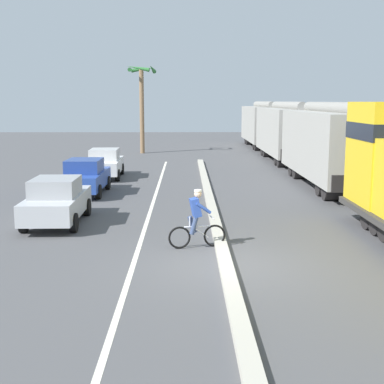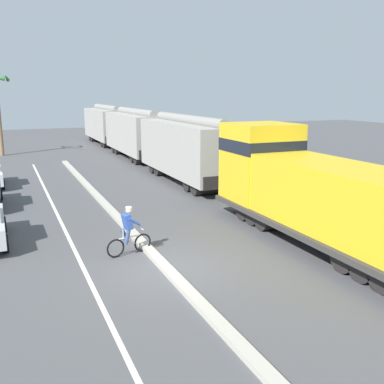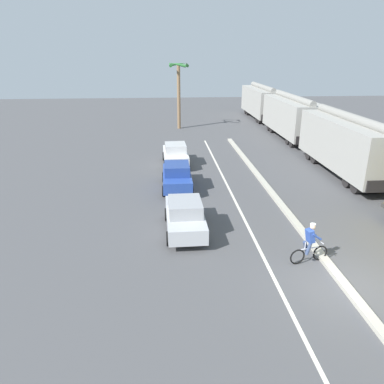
{
  "view_description": "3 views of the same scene",
  "coord_description": "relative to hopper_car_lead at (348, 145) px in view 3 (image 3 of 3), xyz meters",
  "views": [
    {
      "loc": [
        -1.02,
        -13.4,
        4.23
      ],
      "look_at": [
        -0.83,
        2.81,
        1.46
      ],
      "focal_mm": 50.0,
      "sensor_mm": 36.0,
      "label": 1
    },
    {
      "loc": [
        -4.46,
        -12.8,
        5.56
      ],
      "look_at": [
        2.54,
        3.73,
        1.54
      ],
      "focal_mm": 42.0,
      "sensor_mm": 36.0,
      "label": 2
    },
    {
      "loc": [
        -6.45,
        -11.09,
        8.02
      ],
      "look_at": [
        -5.01,
        6.79,
        1.26
      ],
      "focal_mm": 35.0,
      "sensor_mm": 36.0,
      "label": 3
    }
  ],
  "objects": [
    {
      "name": "ground_plane",
      "position": [
        -6.13,
        -12.92,
        -2.08
      ],
      "size": [
        120.0,
        120.0,
        0.0
      ],
      "primitive_type": "plane",
      "color": "#4C4C4F"
    },
    {
      "name": "median_curb",
      "position": [
        -6.13,
        -6.92,
        -2.0
      ],
      "size": [
        0.36,
        36.0,
        0.16
      ],
      "primitive_type": "cube",
      "color": "#B2AD9E",
      "rests_on": "ground"
    },
    {
      "name": "lane_stripe",
      "position": [
        -8.53,
        -6.92,
        -2.07
      ],
      "size": [
        0.14,
        36.0,
        0.01
      ],
      "primitive_type": "cube",
      "color": "silver",
      "rests_on": "ground"
    },
    {
      "name": "hopper_car_lead",
      "position": [
        0.0,
        0.0,
        0.0
      ],
      "size": [
        2.9,
        10.6,
        4.18
      ],
      "color": "#9E9B94",
      "rests_on": "ground"
    },
    {
      "name": "hopper_car_middle",
      "position": [
        0.0,
        11.6,
        0.0
      ],
      "size": [
        2.9,
        10.6,
        4.18
      ],
      "color": "#9F9D95",
      "rests_on": "ground"
    },
    {
      "name": "hopper_car_trailing",
      "position": [
        0.0,
        23.2,
        0.0
      ],
      "size": [
        2.9,
        10.6,
        4.18
      ],
      "color": "#9E9B94",
      "rests_on": "ground"
    },
    {
      "name": "parked_car_silver",
      "position": [
        -11.63,
        -8.05,
        -1.26
      ],
      "size": [
        1.88,
        4.22,
        1.62
      ],
      "color": "#B7BABF",
      "rests_on": "ground"
    },
    {
      "name": "parked_car_blue",
      "position": [
        -11.75,
        -2.06,
        -1.26
      ],
      "size": [
        1.87,
        4.22,
        1.62
      ],
      "color": "#28479E",
      "rests_on": "ground"
    },
    {
      "name": "parked_car_white",
      "position": [
        -11.63,
        3.22,
        -1.26
      ],
      "size": [
        1.93,
        4.25,
        1.62
      ],
      "color": "silver",
      "rests_on": "ground"
    },
    {
      "name": "cyclist",
      "position": [
        -6.84,
        -11.21,
        -1.26
      ],
      "size": [
        1.68,
        0.55,
        1.71
      ],
      "color": "black",
      "rests_on": "ground"
    },
    {
      "name": "palm_tree_near",
      "position": [
        -10.7,
        17.4,
        2.84
      ],
      "size": [
        2.29,
        2.29,
        7.1
      ],
      "color": "#846647",
      "rests_on": "ground"
    }
  ]
}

